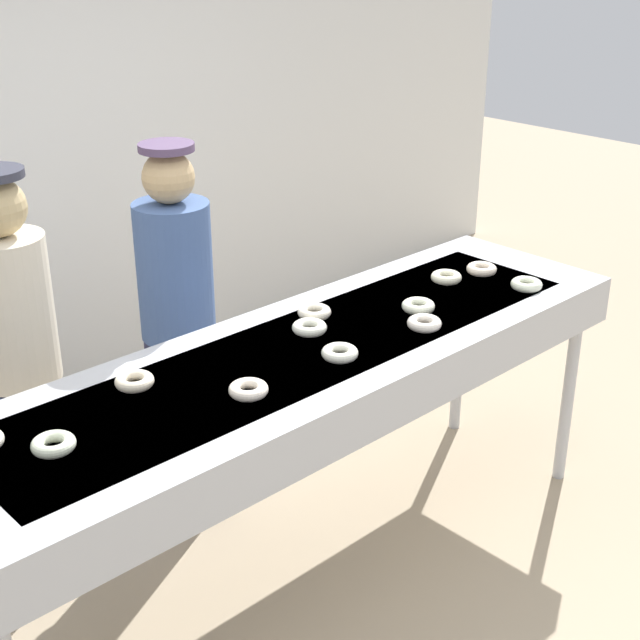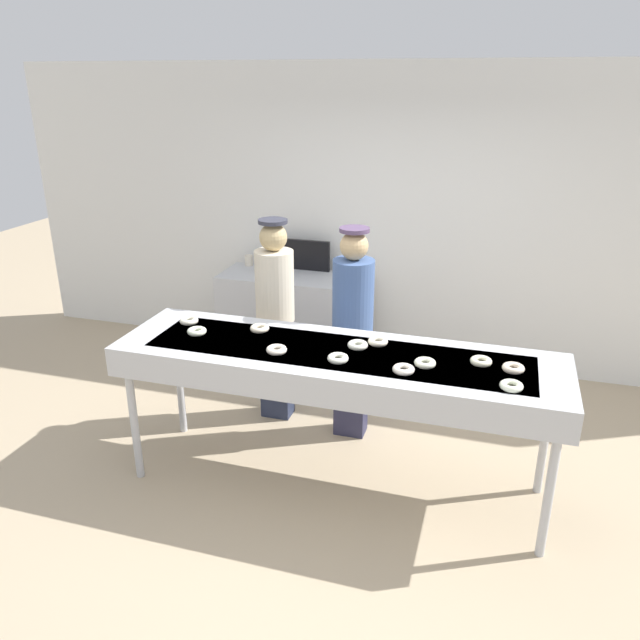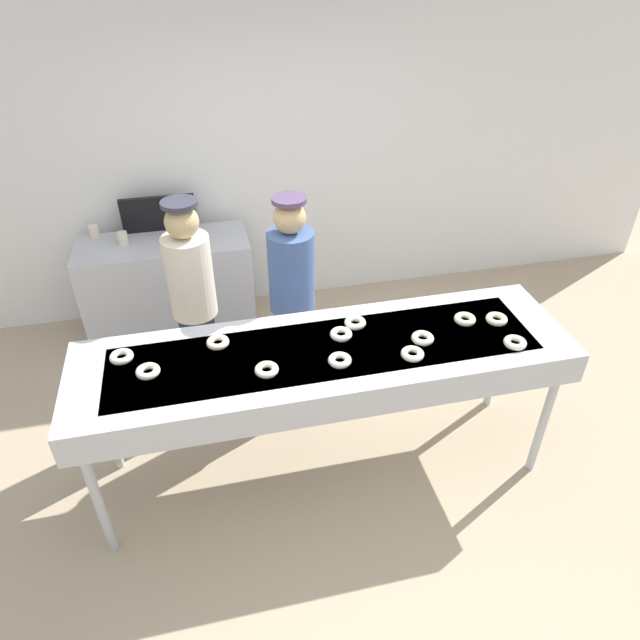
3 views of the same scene
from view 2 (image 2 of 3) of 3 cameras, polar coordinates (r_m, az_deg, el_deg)
ground_plane at (r=4.53m, az=1.40°, el=-14.74°), size 16.00×16.00×0.00m
back_wall at (r=6.03m, az=7.43°, el=9.16°), size 8.00×0.12×2.82m
fryer_conveyor at (r=4.06m, az=1.51°, el=-4.13°), size 2.93×0.80×1.02m
sugar_donut_0 at (r=3.92m, az=17.33°, el=-4.24°), size 0.15×0.15×0.04m
sugar_donut_1 at (r=4.13m, az=5.34°, el=-1.98°), size 0.18×0.18×0.04m
sugar_donut_2 at (r=4.00m, az=-4.01°, el=-2.74°), size 0.16×0.16×0.04m
sugar_donut_3 at (r=3.70m, az=17.17°, el=-5.80°), size 0.18×0.18×0.04m
sugar_donut_4 at (r=4.06m, az=3.48°, el=-2.31°), size 0.16×0.16×0.04m
sugar_donut_5 at (r=3.96m, az=14.58°, el=-3.68°), size 0.15×0.15×0.04m
sugar_donut_6 at (r=3.86m, az=9.62°, el=-3.91°), size 0.19×0.19×0.04m
sugar_donut_7 at (r=4.56m, az=-11.95°, el=-0.06°), size 0.15×0.15×0.04m
sugar_donut_8 at (r=3.76m, az=7.68°, el=-4.51°), size 0.19×0.19×0.04m
sugar_donut_9 at (r=4.36m, az=-11.23°, el=-1.01°), size 0.19×0.19×0.04m
sugar_donut_10 at (r=4.34m, az=-5.56°, el=-0.76°), size 0.16×0.16×0.04m
sugar_donut_11 at (r=3.87m, az=1.66°, el=-3.53°), size 0.19×0.19×0.04m
worker_baker at (r=4.96m, az=-4.13°, el=0.78°), size 0.31×0.31×1.67m
worker_assistant at (r=4.69m, az=3.01°, el=-0.42°), size 0.31×0.31×1.67m
prep_counter at (r=6.11m, az=-2.50°, el=0.06°), size 1.40×0.56×0.90m
paper_cup_0 at (r=6.08m, az=-5.13°, el=4.87°), size 0.08×0.08×0.11m
paper_cup_1 at (r=6.33m, az=-6.55°, el=5.47°), size 0.08×0.08×0.11m
menu_display at (r=6.13m, az=-1.87°, el=6.03°), size 0.61×0.04×0.30m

